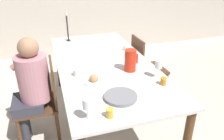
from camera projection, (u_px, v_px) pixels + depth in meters
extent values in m
plane|color=beige|center=(104.00, 118.00, 2.76)|extent=(20.00, 20.00, 0.00)
cube|color=silver|center=(103.00, 63.00, 2.43)|extent=(1.00, 2.14, 0.03)
cylinder|color=brown|center=(59.00, 64.00, 3.35)|extent=(0.07, 0.07, 0.74)
cylinder|color=brown|center=(113.00, 58.00, 3.59)|extent=(0.07, 0.07, 0.74)
cylinder|color=#51331E|center=(20.00, 137.00, 2.17)|extent=(0.04, 0.04, 0.41)
cylinder|color=#51331E|center=(22.00, 115.00, 2.49)|extent=(0.04, 0.04, 0.41)
cylinder|color=#51331E|center=(58.00, 129.00, 2.27)|extent=(0.04, 0.04, 0.41)
cylinder|color=#51331E|center=(56.00, 109.00, 2.59)|extent=(0.04, 0.04, 0.41)
cube|color=#51331E|center=(37.00, 105.00, 2.29)|extent=(0.42, 0.42, 0.03)
cube|color=#51331E|center=(53.00, 82.00, 2.23)|extent=(0.03, 0.39, 0.46)
cylinder|color=#51331E|center=(154.00, 75.00, 3.38)|extent=(0.04, 0.04, 0.41)
cylinder|color=#51331E|center=(166.00, 87.00, 3.06)|extent=(0.04, 0.04, 0.41)
cylinder|color=#51331E|center=(132.00, 79.00, 3.28)|extent=(0.04, 0.04, 0.41)
cylinder|color=#51331E|center=(142.00, 91.00, 2.96)|extent=(0.04, 0.04, 0.41)
cube|color=#51331E|center=(149.00, 69.00, 3.08)|extent=(0.42, 0.42, 0.03)
cube|color=#51331E|center=(137.00, 55.00, 2.92)|extent=(0.03, 0.39, 0.46)
cylinder|color=#33333D|center=(25.00, 130.00, 2.23)|extent=(0.09, 0.09, 0.44)
cylinder|color=#33333D|center=(25.00, 121.00, 2.37)|extent=(0.09, 0.09, 0.44)
cube|color=#33333D|center=(28.00, 104.00, 2.21)|extent=(0.30, 0.34, 0.11)
cylinder|color=#B77A84|center=(34.00, 78.00, 2.11)|extent=(0.30, 0.30, 0.46)
sphere|color=#A37556|center=(28.00, 48.00, 1.98)|extent=(0.19, 0.19, 0.19)
cylinder|color=#A37556|center=(22.00, 60.00, 2.22)|extent=(0.25, 0.06, 0.20)
cylinder|color=red|center=(130.00, 60.00, 2.18)|extent=(0.12, 0.12, 0.22)
cube|color=red|center=(137.00, 59.00, 2.20)|extent=(0.02, 0.02, 0.10)
cone|color=red|center=(126.00, 53.00, 2.13)|extent=(0.04, 0.04, 0.04)
cylinder|color=white|center=(157.00, 77.00, 2.09)|extent=(0.07, 0.07, 0.00)
cylinder|color=white|center=(158.00, 73.00, 2.06)|extent=(0.01, 0.01, 0.10)
cylinder|color=white|center=(159.00, 64.00, 2.03)|extent=(0.07, 0.07, 0.07)
cylinder|color=white|center=(88.00, 120.00, 1.52)|extent=(0.07, 0.07, 0.00)
cylinder|color=white|center=(88.00, 114.00, 1.50)|extent=(0.01, 0.01, 0.10)
cylinder|color=white|center=(87.00, 103.00, 1.46)|extent=(0.07, 0.07, 0.07)
cylinder|color=red|center=(88.00, 105.00, 1.47)|extent=(0.06, 0.06, 0.04)
cylinder|color=silver|center=(77.00, 76.00, 2.12)|extent=(0.14, 0.14, 0.01)
cylinder|color=silver|center=(77.00, 72.00, 2.10)|extent=(0.08, 0.08, 0.06)
cube|color=silver|center=(82.00, 71.00, 2.11)|extent=(0.01, 0.01, 0.03)
cylinder|color=silver|center=(126.00, 50.00, 2.75)|extent=(0.14, 0.14, 0.01)
cylinder|color=silver|center=(126.00, 48.00, 2.74)|extent=(0.08, 0.08, 0.06)
cube|color=silver|center=(130.00, 47.00, 2.75)|extent=(0.01, 0.01, 0.03)
cylinder|color=gray|center=(121.00, 97.00, 1.76)|extent=(0.27, 0.27, 0.02)
cylinder|color=gray|center=(121.00, 96.00, 1.75)|extent=(0.27, 0.27, 0.01)
cylinder|color=silver|center=(94.00, 82.00, 2.01)|extent=(0.19, 0.19, 0.01)
sphere|color=tan|center=(94.00, 78.00, 1.99)|extent=(0.08, 0.08, 0.08)
cylinder|color=#C67A1E|center=(163.00, 81.00, 1.95)|extent=(0.05, 0.05, 0.07)
cylinder|color=gold|center=(164.00, 78.00, 1.94)|extent=(0.06, 0.06, 0.01)
cylinder|color=gold|center=(110.00, 113.00, 1.53)|extent=(0.05, 0.05, 0.07)
cylinder|color=gold|center=(110.00, 110.00, 1.52)|extent=(0.06, 0.06, 0.01)
cylinder|color=black|center=(69.00, 40.00, 3.10)|extent=(0.06, 0.06, 0.01)
cylinder|color=black|center=(67.00, 28.00, 3.02)|extent=(0.02, 0.02, 0.34)
cylinder|color=beige|center=(66.00, 14.00, 2.94)|extent=(0.02, 0.02, 0.05)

